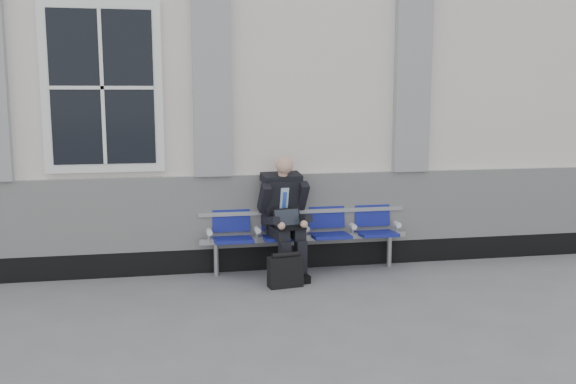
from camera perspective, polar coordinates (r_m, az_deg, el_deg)
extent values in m
plane|color=slate|center=(6.72, -19.47, -10.77)|extent=(70.00, 70.00, 0.00)
cube|color=silver|center=(9.82, -17.08, 7.90)|extent=(14.00, 4.00, 4.20)
cube|color=black|center=(8.07, -17.99, -6.29)|extent=(14.00, 0.10, 0.30)
cube|color=silver|center=(7.93, -18.20, -2.12)|extent=(14.00, 0.08, 0.90)
cube|color=#919496|center=(7.72, -6.79, 10.30)|extent=(0.45, 0.14, 2.40)
cube|color=#919496|center=(8.29, 11.00, 10.10)|extent=(0.45, 0.14, 2.40)
cube|color=white|center=(7.75, -16.15, 8.90)|extent=(1.35, 0.10, 1.95)
cube|color=black|center=(7.70, -16.18, 8.90)|extent=(1.15, 0.02, 1.75)
cube|color=#9EA0A3|center=(7.94, 1.53, -4.08)|extent=(2.60, 0.07, 0.07)
cube|color=#9EA0A3|center=(8.00, 1.35, -1.72)|extent=(2.60, 0.05, 0.05)
cylinder|color=#9EA0A3|center=(7.84, -6.40, -6.00)|extent=(0.06, 0.06, 0.39)
cylinder|color=#9EA0A3|center=(8.30, 8.99, -5.23)|extent=(0.06, 0.06, 0.39)
cube|color=navy|center=(7.72, -4.90, -4.26)|extent=(0.46, 0.42, 0.07)
cube|color=navy|center=(7.87, -5.09, -2.07)|extent=(0.46, 0.10, 0.40)
cube|color=navy|center=(7.80, -0.51, -4.09)|extent=(0.46, 0.42, 0.07)
cube|color=navy|center=(7.95, -0.78, -1.93)|extent=(0.46, 0.10, 0.40)
cube|color=navy|center=(7.93, 3.77, -3.90)|extent=(0.46, 0.42, 0.07)
cube|color=navy|center=(8.08, 3.42, -1.78)|extent=(0.46, 0.10, 0.40)
cube|color=navy|center=(8.10, 7.89, -3.69)|extent=(0.46, 0.42, 0.07)
cube|color=navy|center=(8.24, 7.47, -1.62)|extent=(0.46, 0.10, 0.40)
cylinder|color=white|center=(7.71, -7.01, -3.56)|extent=(0.07, 0.12, 0.07)
cylinder|color=white|center=(7.76, -2.73, -3.41)|extent=(0.07, 0.12, 0.07)
cylinder|color=white|center=(7.87, 1.61, -3.24)|extent=(0.07, 0.12, 0.07)
cylinder|color=white|center=(8.02, 5.81, -3.05)|extent=(0.07, 0.12, 0.07)
cylinder|color=white|center=(8.20, 9.70, -2.87)|extent=(0.07, 0.12, 0.07)
cube|color=black|center=(7.53, -0.14, -7.76)|extent=(0.15, 0.28, 0.09)
cube|color=black|center=(7.60, 1.30, -7.61)|extent=(0.15, 0.28, 0.09)
cube|color=black|center=(7.53, -0.30, -6.18)|extent=(0.14, 0.15, 0.47)
cube|color=black|center=(7.60, 1.13, -6.04)|extent=(0.14, 0.15, 0.47)
cube|color=black|center=(7.66, -0.87, -3.64)|extent=(0.21, 0.47, 0.14)
cube|color=black|center=(7.73, 0.54, -3.53)|extent=(0.21, 0.47, 0.14)
cube|color=black|center=(7.82, -0.66, -0.91)|extent=(0.47, 0.41, 0.64)
cube|color=#B7D8F1|center=(7.70, -0.36, -0.91)|extent=(0.11, 0.11, 0.36)
cube|color=blue|center=(7.69, -0.34, -1.07)|extent=(0.06, 0.08, 0.30)
cube|color=black|center=(7.74, -0.59, 1.25)|extent=(0.51, 0.31, 0.14)
cylinder|color=#DAA488|center=(7.69, -0.47, 1.72)|extent=(0.11, 0.11, 0.10)
sphere|color=#DAA488|center=(7.62, -0.32, 2.42)|extent=(0.21, 0.21, 0.21)
cube|color=black|center=(7.63, -2.12, -0.54)|extent=(0.15, 0.30, 0.37)
cube|color=black|center=(7.79, 1.25, -0.34)|extent=(0.15, 0.30, 0.37)
cube|color=black|center=(7.52, -1.39, -2.55)|extent=(0.14, 0.32, 0.14)
cube|color=black|center=(7.66, 1.46, -2.34)|extent=(0.14, 0.32, 0.14)
sphere|color=#DAA488|center=(7.42, -0.59, -3.03)|extent=(0.09, 0.09, 0.09)
sphere|color=#DAA488|center=(7.51, 1.43, -2.87)|extent=(0.09, 0.09, 0.09)
cube|color=black|center=(7.55, 0.21, -3.20)|extent=(0.36, 0.28, 0.02)
cube|color=black|center=(7.63, -0.09, -2.26)|extent=(0.34, 0.14, 0.21)
cube|color=black|center=(7.63, -0.08, -2.27)|extent=(0.31, 0.12, 0.18)
cube|color=black|center=(7.35, -0.25, -7.11)|extent=(0.41, 0.22, 0.35)
cylinder|color=black|center=(7.30, -0.25, -5.64)|extent=(0.31, 0.11, 0.06)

